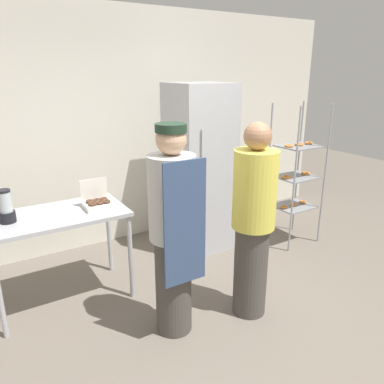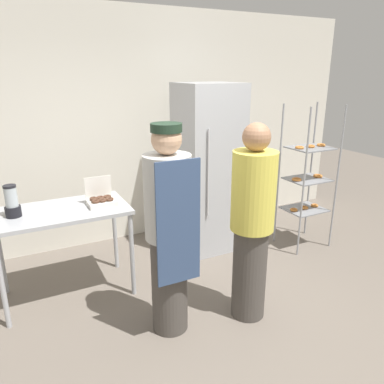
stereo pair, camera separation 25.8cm
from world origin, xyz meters
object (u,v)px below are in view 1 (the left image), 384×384
object	(u,v)px
baking_rack	(296,176)
person_customer	(253,222)
donut_box	(98,203)
refrigerator	(200,169)
person_baker	(173,231)
blender_pitcher	(6,208)

from	to	relation	value
baking_rack	person_customer	xyz separation A→B (m)	(-1.45, -0.89, 0.02)
baking_rack	person_customer	world-z (taller)	baking_rack
donut_box	refrigerator	bearing A→B (deg)	15.03
person_baker	person_customer	distance (m)	0.71
donut_box	person_baker	bearing A→B (deg)	-70.45
refrigerator	person_customer	distance (m)	1.44
refrigerator	donut_box	bearing A→B (deg)	-164.97
blender_pitcher	person_customer	bearing A→B (deg)	-31.29
person_customer	baking_rack	bearing A→B (deg)	31.47
person_baker	refrigerator	bearing A→B (deg)	49.80
baking_rack	donut_box	xyz separation A→B (m)	(-2.47, 0.13, 0.07)
person_baker	person_customer	size ratio (longest dim) A/B	1.01
refrigerator	baking_rack	size ratio (longest dim) A/B	1.14
person_baker	person_customer	world-z (taller)	person_baker
donut_box	person_customer	size ratio (longest dim) A/B	0.15
person_baker	person_customer	xyz separation A→B (m)	(0.70, -0.14, -0.03)
donut_box	blender_pitcher	bearing A→B (deg)	175.84
donut_box	person_baker	size ratio (longest dim) A/B	0.15
donut_box	person_customer	xyz separation A→B (m)	(1.01, -1.02, -0.05)
baking_rack	donut_box	size ratio (longest dim) A/B	6.71
refrigerator	person_baker	bearing A→B (deg)	-130.20
baking_rack	refrigerator	bearing A→B (deg)	155.42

